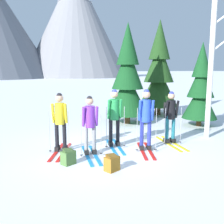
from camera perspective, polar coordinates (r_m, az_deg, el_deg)
name	(u,v)px	position (r m, az deg, el deg)	size (l,w,h in m)	color
ground_plane	(112,149)	(7.82, -0.10, -8.07)	(400.00, 400.00, 0.00)	white
skier_in_yellow	(60,119)	(7.52, -11.32, -1.49)	(1.02, 1.62, 1.69)	red
skier_in_purple	(90,123)	(7.12, -4.87, -2.51)	(0.62, 1.76, 1.64)	#1E84D1
skier_in_green	(114,114)	(7.85, 0.49, -0.52)	(0.69, 1.68, 1.76)	#1E84D1
skier_in_blue	(146,117)	(7.53, 7.47, -1.05)	(0.90, 1.63, 1.79)	red
skier_in_black	(171,115)	(8.41, 12.75, -0.55)	(0.61, 1.77, 1.66)	yellow
pine_tree_near	(128,78)	(11.12, 3.45, 7.39)	(1.77, 1.77, 4.27)	#51381E
pine_tree_mid	(201,88)	(11.20, 18.93, 4.93)	(1.42, 1.42, 3.42)	#51381E
pine_tree_far	(159,72)	(13.48, 10.27, 8.60)	(1.97, 1.97, 4.77)	#51381E
birch_tree_tall	(212,59)	(9.37, 21.08, 10.88)	(0.86, 0.51, 5.29)	silver
backpack_on_snow_front	(112,163)	(6.16, -0.01, -11.16)	(0.39, 0.34, 0.38)	#99661E
backpack_on_snow_beside	(68,157)	(6.64, -9.59, -9.74)	(0.39, 0.35, 0.38)	#4C7238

